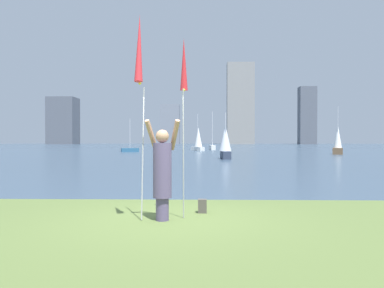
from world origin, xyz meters
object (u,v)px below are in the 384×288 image
Objects in this scene: sailboat_1 at (225,143)px; sailboat_3 at (338,142)px; person at (162,171)px; bag at (202,206)px; kite_flag_right at (184,69)px; sailboat_4 at (198,140)px; sailboat_0 at (212,147)px; kite_flag_left at (139,53)px; sailboat_2 at (130,150)px.

sailboat_1 is 0.75× the size of sailboat_3.
person is 36.95m from sailboat_3.
person is 6.79× the size of bag.
bag is (0.39, 0.46, -2.93)m from kite_flag_right.
sailboat_4 reaches higher than bag.
sailboat_3 is at bearing 66.76° from kite_flag_right.
person is at bearing -92.50° from sailboat_0.
kite_flag_left is at bearing -90.75° from sailboat_4.
sailboat_0 reaches higher than person.
sailboat_2 is (-10.31, -9.72, -0.12)m from sailboat_0.
kite_flag_left reaches higher than person.
person is at bearing -137.50° from kite_flag_right.
sailboat_0 is at bearing 90.90° from sailboat_1.
bag is 0.06× the size of sailboat_4.
sailboat_1 is at bearing 82.93° from kite_flag_left.
sailboat_4 is (0.61, 46.23, -1.79)m from kite_flag_left.
person is 24.31m from sailboat_1.
kite_flag_left is 0.99× the size of sailboat_2.
kite_flag_left is 13.56× the size of bag.
person is 50.54m from sailboat_0.
sailboat_2 reaches higher than bag.
sailboat_4 reaches higher than sailboat_1.
sailboat_4 is at bearing 90.76° from bag.
sailboat_2 reaches higher than kite_flag_right.
kite_flag_left is at bearing -97.07° from sailboat_1.
sailboat_3 is (12.59, -16.63, 0.87)m from sailboat_0.
sailboat_4 reaches higher than kite_flag_left.
sailboat_2 is 0.82× the size of sailboat_3.
sailboat_2 is at bearing 122.86° from sailboat_1.
kite_flag_right is at bearing -95.31° from sailboat_1.
bag is 40.91m from sailboat_2.
kite_flag_left is 1.09× the size of kite_flag_right.
sailboat_1 is 15.56m from sailboat_3.
kite_flag_left is 3.55m from bag.
bag is at bearing -94.47° from sailboat_1.
bag is at bearing -112.97° from sailboat_3.
sailboat_1 is (2.21, 23.79, -1.77)m from kite_flag_right.
sailboat_2 is at bearing -136.69° from sailboat_0.
sailboat_1 is at bearing 85.53° from bag.
sailboat_0 reaches higher than bag.
sailboat_4 is at bearing 31.95° from sailboat_2.
kite_flag_right is 12.48× the size of bag.
kite_flag_left is 37.43m from sailboat_3.
sailboat_4 reaches higher than person.
sailboat_1 is at bearing 70.28° from person.
sailboat_1 is 21.91m from sailboat_4.
kite_flag_right is 0.67× the size of sailboat_0.
person is 0.41× the size of sailboat_3.
sailboat_0 reaches higher than kite_flag_right.
sailboat_3 is (14.38, 33.48, -1.81)m from kite_flag_right.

